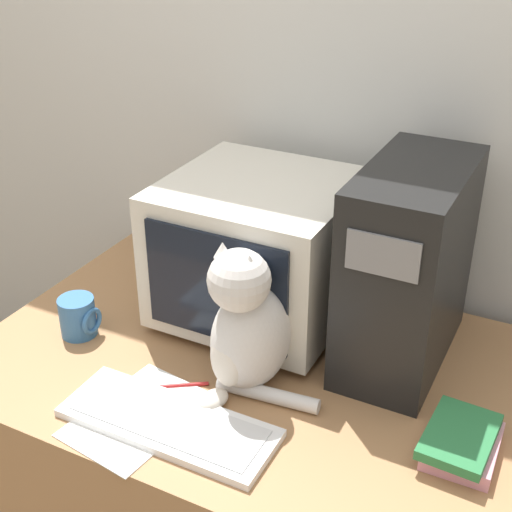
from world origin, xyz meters
name	(u,v)px	position (x,y,z in m)	size (l,w,h in m)	color
wall_back	(341,98)	(0.00, 0.94, 1.25)	(7.00, 0.05, 2.50)	silver
desk	(253,474)	(0.00, 0.44, 0.37)	(1.31, 0.88, 0.74)	#9E7047
crt_monitor	(259,249)	(-0.08, 0.63, 0.93)	(0.45, 0.45, 0.37)	beige
computer_tower	(408,267)	(0.30, 0.63, 0.98)	(0.21, 0.43, 0.48)	black
keyboard	(168,422)	(-0.05, 0.15, 0.75)	(0.47, 0.17, 0.02)	silver
cat	(247,328)	(0.03, 0.35, 0.90)	(0.28, 0.27, 0.36)	silver
book_stack	(461,442)	(0.51, 0.35, 0.77)	(0.14, 0.20, 0.06)	pink
pen	(176,386)	(-0.11, 0.27, 0.75)	(0.13, 0.09, 0.01)	maroon
paper_sheet	(139,416)	(-0.13, 0.15, 0.74)	(0.25, 0.32, 0.00)	white
mug	(79,317)	(-0.44, 0.34, 0.79)	(0.10, 0.09, 0.10)	#33669E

